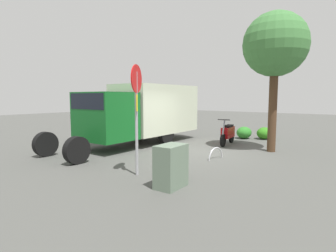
{
  "coord_description": "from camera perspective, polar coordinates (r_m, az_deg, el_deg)",
  "views": [
    {
      "loc": [
        9.16,
        5.46,
        2.15
      ],
      "look_at": [
        0.86,
        -0.73,
        1.05
      ],
      "focal_mm": 29.14,
      "sensor_mm": 36.0,
      "label": 1
    }
  ],
  "objects": [
    {
      "name": "ground_plane",
      "position": [
        10.88,
        5.84,
        -5.39
      ],
      "size": [
        60.0,
        60.0,
        0.0
      ],
      "primitive_type": "plane",
      "color": "#4B4C48"
    },
    {
      "name": "box_truck_near",
      "position": [
        12.62,
        -5.49,
        3.26
      ],
      "size": [
        7.74,
        2.21,
        2.73
      ],
      "rotation": [
        0.0,
        0.0,
        -0.0
      ],
      "color": "black",
      "rests_on": "ground"
    },
    {
      "name": "motorcycle",
      "position": [
        12.69,
        12.39,
        -1.48
      ],
      "size": [
        1.81,
        0.58,
        1.2
      ],
      "rotation": [
        0.0,
        0.0,
        0.12
      ],
      "color": "black",
      "rests_on": "ground"
    },
    {
      "name": "stop_sign",
      "position": [
        7.43,
        -6.6,
        4.94
      ],
      "size": [
        0.71,
        0.33,
        3.02
      ],
      "color": "#9E9EA3",
      "rests_on": "ground"
    },
    {
      "name": "street_tree",
      "position": [
        11.61,
        21.51,
        15.34
      ],
      "size": [
        2.46,
        2.46,
        5.39
      ],
      "color": "#47301E",
      "rests_on": "ground"
    },
    {
      "name": "utility_cabinet",
      "position": [
        6.55,
        0.61,
        -8.41
      ],
      "size": [
        0.81,
        0.54,
        1.03
      ],
      "primitive_type": "cube",
      "rotation": [
        0.0,
        0.0,
        0.04
      ],
      "color": "slate",
      "rests_on": "ground"
    },
    {
      "name": "bike_rack_hoop",
      "position": [
        9.73,
        9.95,
        -6.81
      ],
      "size": [
        0.85,
        0.16,
        0.85
      ],
      "primitive_type": "torus",
      "rotation": [
        1.57,
        0.0,
        -0.12
      ],
      "color": "#B7B7BC",
      "rests_on": "ground"
    },
    {
      "name": "shrub_near_sign",
      "position": [
        14.89,
        19.5,
        -1.43
      ],
      "size": [
        0.9,
        0.73,
        0.61
      ],
      "primitive_type": "ellipsoid",
      "color": "#2F791B",
      "rests_on": "ground"
    },
    {
      "name": "shrub_mid_verge",
      "position": [
        14.77,
        15.62,
        -1.34
      ],
      "size": [
        0.91,
        0.74,
        0.62
      ],
      "primitive_type": "ellipsoid",
      "color": "#2B7626",
      "rests_on": "ground"
    }
  ]
}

